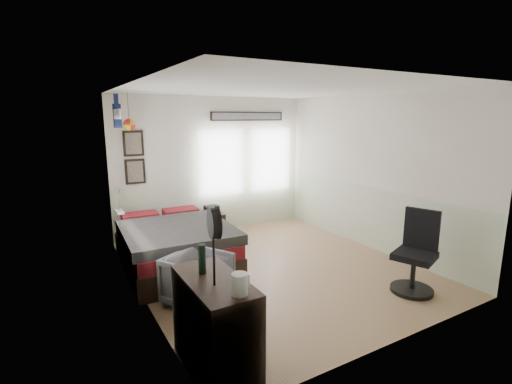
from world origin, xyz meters
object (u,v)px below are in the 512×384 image
bed (175,245)px  armchair (198,279)px  dresser (215,325)px  nightstand (212,225)px  task_chair (416,259)px

bed → armchair: bed is taller
bed → armchair: 1.33m
dresser → nightstand: size_ratio=2.25×
armchair → task_chair: 2.88m
nightstand → dresser: bearing=-111.6°
bed → nightstand: bed is taller
dresser → armchair: (0.32, 1.25, -0.13)m
armchair → bed: bearing=54.9°
armchair → nightstand: armchair is taller
bed → dresser: size_ratio=2.23×
bed → nightstand: 1.57m
bed → nightstand: (1.11, 1.11, -0.12)m
dresser → task_chair: size_ratio=0.90×
bed → armchair: bearing=-92.5°
armchair → task_chair: task_chair is taller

